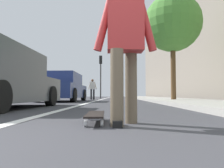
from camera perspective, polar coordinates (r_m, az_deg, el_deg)
name	(u,v)px	position (r m, az deg, el deg)	size (l,w,h in m)	color
ground_plane	(115,102)	(11.08, 0.74, -4.68)	(80.00, 80.00, 0.00)	#38383D
lane_stripe_white	(105,98)	(21.12, -1.93, -3.86)	(52.00, 0.16, 0.01)	silver
sidewalk_curb	(153,98)	(19.34, 10.93, -3.72)	(52.00, 3.20, 0.12)	#9E9B93
building_facade	(175,52)	(24.37, 16.48, 8.18)	(40.00, 1.20, 9.99)	gray
skateboard	(95,115)	(2.57, -4.43, -8.21)	(0.85, 0.24, 0.11)	white
skater_person	(125,41)	(2.48, 3.42, 11.26)	(0.47, 0.72, 1.64)	brown
parked_car_mid	(63,88)	(11.81, -12.87, -0.97)	(4.59, 1.98, 1.50)	navy
traffic_light	(101,69)	(21.21, -3.02, 4.03)	(0.33, 0.28, 4.21)	#2D2D2D
street_tree_mid	(173,23)	(11.66, 15.75, 15.18)	(2.88, 2.88, 5.40)	brown
pedestrian_distant	(92,88)	(15.87, -5.20, -1.02)	(0.43, 0.66, 1.52)	black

